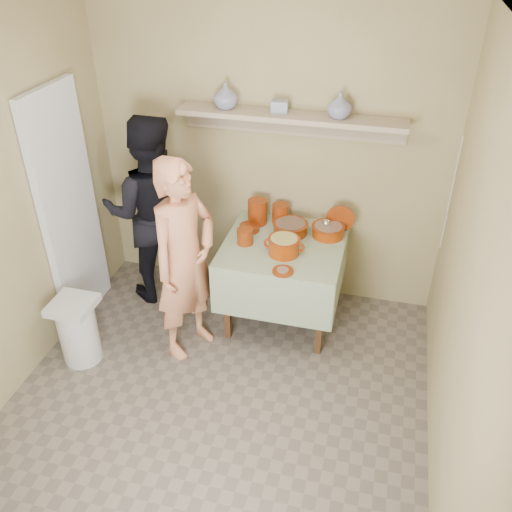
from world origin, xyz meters
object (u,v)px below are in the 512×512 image
(person_helper, at_px, (151,211))
(trash_bin, at_px, (78,330))
(cazuela_rice, at_px, (284,245))
(person_cook, at_px, (185,261))
(serving_table, at_px, (284,255))

(person_helper, distance_m, trash_bin, 1.17)
(cazuela_rice, xyz_separation_m, trash_bin, (-1.47, -0.75, -0.56))
(cazuela_rice, height_order, trash_bin, cazuela_rice)
(person_cook, distance_m, serving_table, 0.87)
(person_cook, height_order, serving_table, person_cook)
(person_cook, relative_size, trash_bin, 2.95)
(cazuela_rice, bearing_deg, person_cook, -150.40)
(person_cook, height_order, cazuela_rice, person_cook)
(serving_table, bearing_deg, person_helper, 176.16)
(serving_table, xyz_separation_m, cazuela_rice, (0.03, -0.16, 0.20))
(serving_table, height_order, trash_bin, serving_table)
(person_cook, relative_size, cazuela_rice, 5.00)
(person_cook, height_order, person_helper, person_helper)
(person_helper, height_order, serving_table, person_helper)
(cazuela_rice, bearing_deg, trash_bin, -152.79)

